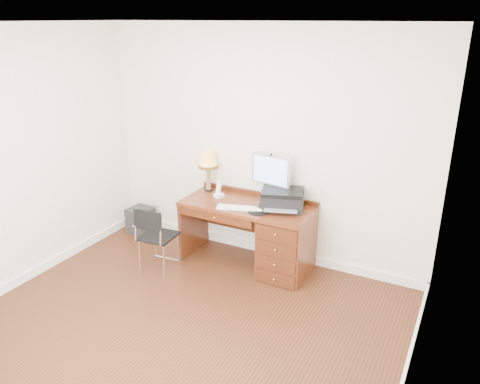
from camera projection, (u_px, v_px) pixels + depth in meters
The scene contains 12 objects.
ground at pixel (180, 328), 4.39m from camera, with size 4.00×4.00×0.00m, color #34180B.
room_shell at pixel (214, 290), 4.90m from camera, with size 4.00×4.00×4.00m.
desk at pixel (273, 237), 5.27m from camera, with size 1.50×0.67×0.75m.
monitor at pixel (270, 173), 5.24m from camera, with size 0.48×0.18×0.55m.
keyboard at pixel (237, 208), 5.17m from camera, with size 0.44×0.13×0.02m, color white.
mouse_pad at pixel (258, 211), 5.07m from camera, with size 0.23×0.23×0.05m.
printer at pixel (282, 199), 5.16m from camera, with size 0.56×0.49×0.21m.
leg_lamp at pixel (208, 162), 5.59m from camera, with size 0.24×0.24×0.49m.
phone at pixel (219, 192), 5.48m from camera, with size 0.12×0.12×0.20m.
pen_cup at pixel (281, 201), 5.25m from camera, with size 0.08×0.08×0.10m, color black.
chair at pixel (155, 233), 5.20m from camera, with size 0.40×0.40×0.80m.
equipment_box at pixel (141, 220), 6.29m from camera, with size 0.29×0.29×0.34m, color black.
Camera 1 is at (2.19, -2.99, 2.74)m, focal length 35.00 mm.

